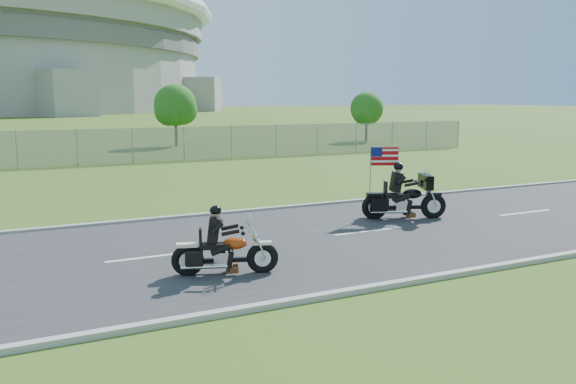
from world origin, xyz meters
name	(u,v)px	position (x,y,z in m)	size (l,w,h in m)	color
ground	(234,249)	(0.00, 0.00, 0.00)	(420.00, 420.00, 0.00)	#395119
road	(234,248)	(0.00, 0.00, 0.02)	(120.00, 8.00, 0.04)	#28282B
curb_north	(190,216)	(0.00, 4.05, 0.05)	(120.00, 0.18, 0.12)	#9E9B93
curb_south	(308,299)	(0.00, -4.05, 0.05)	(120.00, 0.18, 0.12)	#9E9B93
fence	(17,150)	(-5.00, 20.00, 1.00)	(60.00, 0.03, 2.00)	gray
tree_fence_near	(176,107)	(6.04, 30.04, 2.97)	(3.52, 3.28, 4.75)	#382316
tree_fence_far	(367,110)	(22.04, 28.03, 2.64)	(3.08, 2.87, 4.20)	#382316
motorcycle_lead	(223,253)	(-0.91, -1.91, 0.49)	(2.21, 1.01, 1.53)	black
motorcycle_follow	(404,200)	(5.91, 1.00, 0.61)	(2.55, 1.34, 2.22)	black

